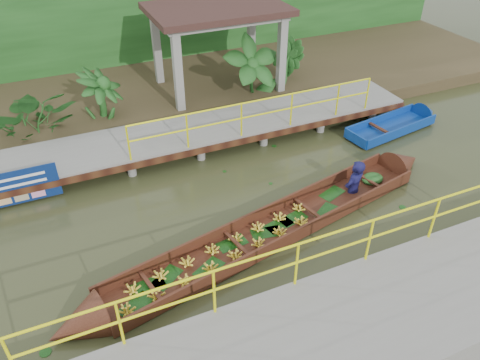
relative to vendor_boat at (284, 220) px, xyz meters
name	(u,v)px	position (x,y,z in m)	size (l,w,h in m)	color
ground	(201,224)	(-1.73, 0.94, -0.24)	(80.00, 80.00, 0.00)	#2F351A
land_strip	(128,93)	(-1.73, 8.44, -0.02)	(30.00, 8.00, 0.45)	#372D1B
far_dock	(160,140)	(-1.72, 4.37, 0.23)	(16.00, 2.06, 1.66)	slate
near_dock	(336,339)	(-0.73, -3.26, 0.06)	(18.00, 2.40, 1.73)	slate
pavilion	(217,18)	(1.27, 7.24, 2.57)	(4.40, 3.00, 3.00)	slate
foliage_backdrop	(107,23)	(-1.73, 10.94, 1.76)	(30.00, 0.80, 4.00)	#164014
vendor_boat	(284,220)	(0.00, 0.00, 0.00)	(10.34, 3.14, 2.22)	#3A1810
moored_blue_boat	(409,120)	(6.11, 2.87, -0.09)	(3.67, 1.46, 0.85)	navy
tropical_plants	(93,98)	(-3.15, 6.24, 1.01)	(14.29, 1.29, 1.61)	#164014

